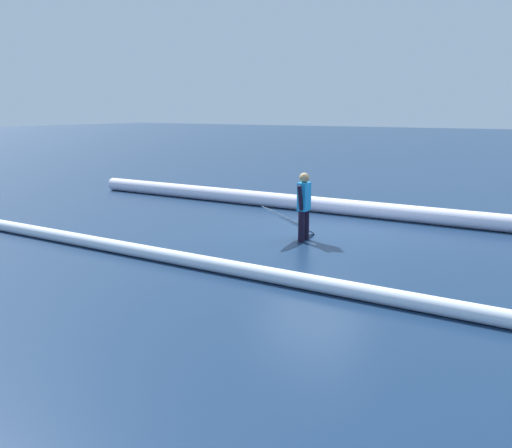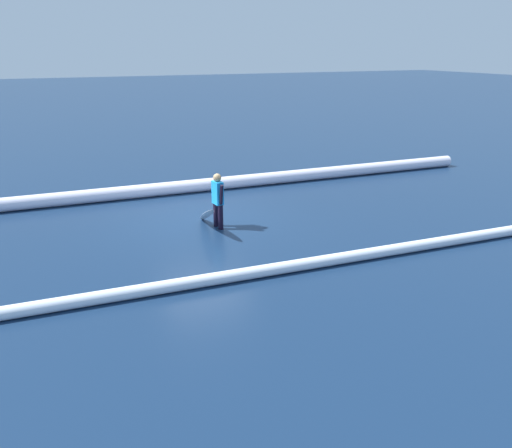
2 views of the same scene
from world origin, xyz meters
The scene contains 5 objects.
ground_plane centered at (0.00, 0.00, 0.00)m, with size 154.55×154.55×0.00m, color #142A48.
surfer centered at (-0.19, 0.83, 0.84)m, with size 0.24×0.60×1.51m.
surfboard centered at (0.15, 0.87, 0.43)m, with size 0.58×1.85×0.89m.
wave_crest_foreground centered at (-0.78, -2.79, 0.21)m, with size 0.43×0.43×21.20m, color white.
wave_crest_midground centered at (-0.57, 4.12, 0.13)m, with size 0.26×0.26×16.51m, color white.
Camera 1 is at (-6.97, 13.17, 2.91)m, focal length 45.70 mm.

